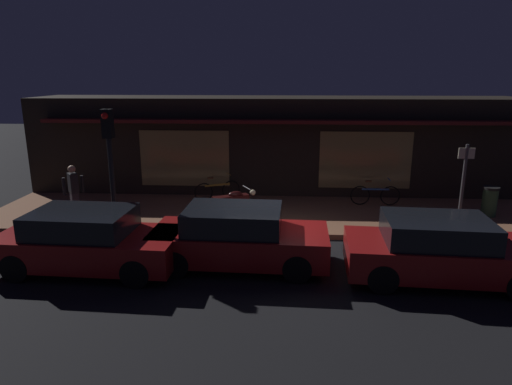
{
  "coord_description": "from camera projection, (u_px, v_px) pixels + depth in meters",
  "views": [
    {
      "loc": [
        0.23,
        -10.68,
        4.38
      ],
      "look_at": [
        -0.5,
        2.4,
        0.95
      ],
      "focal_mm": 31.44,
      "sensor_mm": 36.0,
      "label": 1
    }
  ],
  "objects": [
    {
      "name": "sidewalk_slab",
      "position": [
        272.0,
        214.0,
        14.32
      ],
      "size": [
        18.0,
        4.0,
        0.15
      ],
      "primitive_type": "cube",
      "color": "brown",
      "rests_on": "ground_plane"
    },
    {
      "name": "sign_post",
      "position": [
        463.0,
        181.0,
        12.54
      ],
      "size": [
        0.44,
        0.09,
        2.4
      ],
      "color": "#47474C",
      "rests_on": "sidewalk_slab"
    },
    {
      "name": "parked_car_far",
      "position": [
        238.0,
        237.0,
        10.5
      ],
      "size": [
        4.16,
        1.91,
        1.42
      ],
      "color": "black",
      "rests_on": "ground_plane"
    },
    {
      "name": "bicycle_parked",
      "position": [
        375.0,
        195.0,
        15.0
      ],
      "size": [
        1.66,
        0.42,
        0.91
      ],
      "color": "black",
      "rests_on": "sidewalk_slab"
    },
    {
      "name": "motorcycle",
      "position": [
        232.0,
        204.0,
        13.42
      ],
      "size": [
        1.56,
        0.94,
        0.97
      ],
      "color": "black",
      "rests_on": "sidewalk_slab"
    },
    {
      "name": "parked_car_near",
      "position": [
        88.0,
        241.0,
        10.28
      ],
      "size": [
        4.18,
        1.95,
        1.42
      ],
      "color": "black",
      "rests_on": "ground_plane"
    },
    {
      "name": "person_photographer",
      "position": [
        74.0,
        191.0,
        13.36
      ],
      "size": [
        0.53,
        0.45,
        1.67
      ],
      "color": "#28232D",
      "rests_on": "sidewalk_slab"
    },
    {
      "name": "bicycle_extra",
      "position": [
        217.0,
        190.0,
        15.59
      ],
      "size": [
        1.51,
        0.75,
        0.91
      ],
      "color": "black",
      "rests_on": "sidewalk_slab"
    },
    {
      "name": "storefront_building",
      "position": [
        275.0,
        145.0,
        17.15
      ],
      "size": [
        18.0,
        3.3,
        3.6
      ],
      "color": "black",
      "rests_on": "ground_plane"
    },
    {
      "name": "trash_bin",
      "position": [
        490.0,
        201.0,
        13.8
      ],
      "size": [
        0.48,
        0.48,
        0.93
      ],
      "color": "#2D4C33",
      "rests_on": "sidewalk_slab"
    },
    {
      "name": "parked_car_across",
      "position": [
        440.0,
        250.0,
        9.74
      ],
      "size": [
        4.2,
        2.02,
        1.42
      ],
      "color": "black",
      "rests_on": "ground_plane"
    },
    {
      "name": "ground_plane",
      "position": [
        270.0,
        252.0,
        11.44
      ],
      "size": [
        60.0,
        60.0,
        0.0
      ],
      "primitive_type": "plane",
      "color": "black"
    },
    {
      "name": "traffic_light_pole",
      "position": [
        110.0,
        155.0,
        11.0
      ],
      "size": [
        0.24,
        0.33,
        3.6
      ],
      "color": "black",
      "rests_on": "ground_plane"
    }
  ]
}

